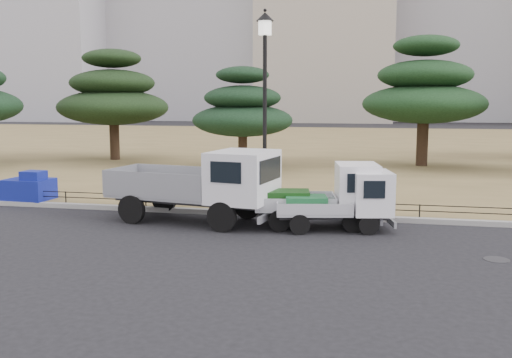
% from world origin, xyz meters
% --- Properties ---
extents(ground, '(220.00, 220.00, 0.00)m').
position_xyz_m(ground, '(0.00, 0.00, 0.00)').
color(ground, black).
extents(lawn, '(120.00, 56.00, 0.15)m').
position_xyz_m(lawn, '(0.00, 30.60, 0.07)').
color(lawn, olive).
rests_on(lawn, ground).
extents(curb, '(120.00, 0.25, 0.16)m').
position_xyz_m(curb, '(0.00, 2.60, 0.08)').
color(curb, gray).
rests_on(curb, ground).
extents(truck_large, '(5.41, 2.82, 2.25)m').
position_xyz_m(truck_large, '(-1.56, 1.34, 1.25)').
color(truck_large, black).
rests_on(truck_large, ground).
extents(truck_kei_front, '(3.76, 2.06, 1.89)m').
position_xyz_m(truck_kei_front, '(2.25, 1.51, 0.94)').
color(truck_kei_front, black).
rests_on(truck_kei_front, ground).
extents(truck_kei_rear, '(3.48, 1.98, 1.71)m').
position_xyz_m(truck_kei_rear, '(2.74, 1.20, 0.86)').
color(truck_kei_rear, black).
rests_on(truck_kei_rear, ground).
extents(street_lamp, '(0.57, 0.57, 6.32)m').
position_xyz_m(street_lamp, '(0.10, 2.90, 4.42)').
color(street_lamp, black).
rests_on(street_lamp, lawn).
extents(pipe_fence, '(38.00, 0.04, 0.40)m').
position_xyz_m(pipe_fence, '(0.00, 2.75, 0.44)').
color(pipe_fence, black).
rests_on(pipe_fence, lawn).
extents(tarp_pile, '(1.66, 1.25, 1.07)m').
position_xyz_m(tarp_pile, '(-8.63, 3.08, 0.58)').
color(tarp_pile, navy).
rests_on(tarp_pile, lawn).
extents(manhole, '(0.60, 0.60, 0.01)m').
position_xyz_m(manhole, '(6.50, -1.20, 0.01)').
color(manhole, '#2D2D30').
rests_on(manhole, ground).
extents(pine_west_near, '(6.55, 6.55, 6.55)m').
position_xyz_m(pine_west_near, '(-11.80, 16.58, 3.93)').
color(pine_west_near, black).
rests_on(pine_west_near, lawn).
extents(pine_center_left, '(5.19, 5.19, 5.28)m').
position_xyz_m(pine_center_left, '(-3.15, 13.55, 3.20)').
color(pine_center_left, black).
rests_on(pine_center_left, lawn).
extents(pine_center_right, '(6.59, 6.59, 6.99)m').
position_xyz_m(pine_center_right, '(6.08, 17.09, 4.20)').
color(pine_center_right, black).
rests_on(pine_center_right, lawn).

